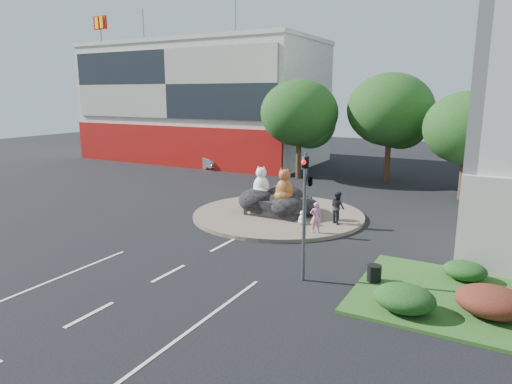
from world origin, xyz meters
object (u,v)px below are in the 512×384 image
Objects in this scene: kitten_calico at (251,208)px; pedestrian_pink at (316,217)px; cat_white at (261,181)px; litter_bin at (374,273)px; pedestrian_dark at (338,207)px; cat_tabby at (284,185)px; parked_car at (201,159)px; kitten_white at (302,217)px.

kitten_calico is 0.53× the size of pedestrian_pink.
kitten_calico is at bearing -97.88° from cat_white.
pedestrian_dark is at bearing 119.42° from litter_bin.
parked_car is at bearing 132.09° from cat_tabby.
cat_tabby is (1.73, -0.44, 0.05)m from cat_white.
cat_tabby is 2.43m from kitten_calico.
parked_car is at bearing 3.24° from pedestrian_dark.
cat_white is 11.15m from litter_bin.
pedestrian_dark reaches higher than pedestrian_pink.
kitten_calico is 10.55m from litter_bin.
kitten_calico is 3.41m from kitten_white.
kitten_calico is 1.33× the size of litter_bin.
cat_tabby is 9.58m from litter_bin.
kitten_white is at bearing 133.86° from litter_bin.
cat_tabby is 2.49× the size of kitten_white.
pedestrian_dark reaches higher than litter_bin.
cat_tabby is 3.53m from pedestrian_pink.
parked_car reaches higher than litter_bin.
cat_tabby is at bearing -14.41° from cat_white.
cat_white is 0.37× the size of parked_car.
kitten_calico is 1.07× the size of kitten_white.
kitten_white is 1.25× the size of litter_bin.
kitten_calico is 4.81m from pedestrian_pink.
pedestrian_pink is at bearing 26.38° from kitten_calico.
cat_white is 4.94m from pedestrian_dark.
litter_bin is at bearing -85.41° from kitten_white.
pedestrian_pink reaches higher than parked_car.
cat_tabby is at bearing 60.31° from kitten_calico.
kitten_white is 1.65m from pedestrian_pink.
kitten_calico is at bearing 134.57° from kitten_white.
kitten_white is (1.52, -0.92, -1.48)m from cat_tabby.
pedestrian_dark reaches higher than kitten_white.
cat_tabby is 1.10× the size of pedestrian_dark.
kitten_white is at bearing -22.80° from cat_white.
cat_white is at bearing -59.56° from pedestrian_pink.
pedestrian_pink is 0.32× the size of parked_car.
pedestrian_dark is (4.97, 0.74, 0.47)m from kitten_calico.
pedestrian_pink is at bearing -118.18° from parked_car.
cat_tabby is 3.27m from pedestrian_dark.
cat_white is at bearing 126.08° from kitten_calico.
cat_white reaches higher than parked_car.
litter_bin is (8.59, -6.92, -1.59)m from cat_white.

